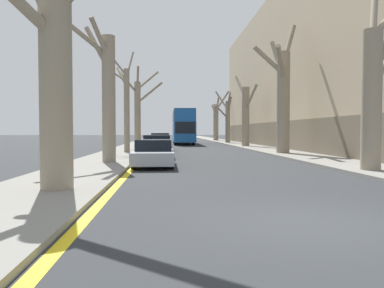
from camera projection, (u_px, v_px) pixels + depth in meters
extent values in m
plane|color=#2B2D30|center=(316.00, 224.00, 6.57)|extent=(300.00, 300.00, 0.00)
cube|color=gray|center=(145.00, 142.00, 56.03)|extent=(3.25, 120.00, 0.12)
cube|color=gray|center=(223.00, 141.00, 56.82)|extent=(3.25, 120.00, 0.12)
cube|color=tan|center=(313.00, 75.00, 38.91)|extent=(10.00, 45.00, 15.03)
cube|color=#6B5E4C|center=(265.00, 135.00, 38.80)|extent=(0.12, 44.10, 2.50)
cube|color=yellow|center=(157.00, 142.00, 56.16)|extent=(0.24, 120.00, 0.01)
cylinder|color=gray|center=(56.00, 91.00, 9.68)|extent=(0.83, 0.83, 5.36)
cylinder|color=gray|center=(46.00, 13.00, 10.31)|extent=(1.26, 1.80, 1.77)
cylinder|color=gray|center=(109.00, 100.00, 18.27)|extent=(0.65, 0.65, 6.27)
cylinder|color=gray|center=(100.00, 38.00, 17.58)|extent=(0.88, 1.42, 1.78)
cylinder|color=gray|center=(97.00, 48.00, 18.32)|extent=(1.37, 0.62, 2.17)
cylinder|color=gray|center=(78.00, 31.00, 17.38)|extent=(2.80, 1.67, 2.17)
cylinder|color=gray|center=(127.00, 111.00, 26.82)|extent=(0.41, 0.41, 6.09)
cylinder|color=gray|center=(130.00, 65.00, 27.45)|extent=(0.51, 1.62, 2.18)
cylinder|color=gray|center=(117.00, 64.00, 26.57)|extent=(1.45, 0.33, 1.79)
cylinder|color=gray|center=(122.00, 77.00, 27.65)|extent=(1.06, 2.05, 1.80)
cylinder|color=gray|center=(115.00, 74.00, 27.00)|extent=(1.88, 0.82, 1.33)
cylinder|color=gray|center=(138.00, 115.00, 36.39)|extent=(0.61, 0.61, 6.42)
cylinder|color=gray|center=(129.00, 83.00, 35.75)|extent=(1.85, 1.23, 2.10)
cylinder|color=gray|center=(150.00, 93.00, 35.85)|extent=(2.60, 1.35, 2.00)
cylinder|color=gray|center=(138.00, 76.00, 35.68)|extent=(0.41, 1.39, 1.92)
cylinder|color=gray|center=(148.00, 80.00, 37.33)|extent=(2.17, 2.22, 2.15)
cylinder|color=gray|center=(371.00, 102.00, 14.56)|extent=(0.75, 0.75, 5.56)
cylinder|color=gray|center=(384.00, 23.00, 15.31)|extent=(2.17, 1.90, 1.82)
cylinder|color=gray|center=(374.00, 16.00, 15.20)|extent=(1.25, 1.80, 2.41)
cylinder|color=gray|center=(379.00, 75.00, 15.49)|extent=(1.95, 2.12, 1.78)
cylinder|color=gray|center=(283.00, 103.00, 26.03)|extent=(0.90, 0.90, 7.13)
cylinder|color=gray|center=(278.00, 60.00, 26.79)|extent=(0.68, 2.08, 3.02)
cylinder|color=gray|center=(281.00, 63.00, 24.84)|extent=(1.41, 2.44, 2.09)
cylinder|color=gray|center=(289.00, 45.00, 26.67)|extent=(1.64, 1.90, 3.21)
cylinder|color=gray|center=(269.00, 60.00, 26.01)|extent=(2.23, 0.65, 2.10)
cylinder|color=gray|center=(246.00, 117.00, 38.18)|extent=(0.76, 0.76, 6.12)
cylinder|color=gray|center=(241.00, 88.00, 39.35)|extent=(0.81, 2.83, 2.81)
cylinder|color=gray|center=(247.00, 104.00, 39.10)|extent=(0.94, 2.14, 1.92)
cylinder|color=gray|center=(251.00, 98.00, 36.90)|extent=(0.81, 2.70, 2.41)
cylinder|color=gray|center=(228.00, 122.00, 49.67)|extent=(0.62, 0.62, 5.60)
cylinder|color=gray|center=(229.00, 99.00, 48.60)|extent=(0.23, 2.07, 1.68)
cylinder|color=gray|center=(222.00, 112.00, 49.27)|extent=(1.92, 0.85, 1.81)
cylinder|color=gray|center=(222.00, 101.00, 50.36)|extent=(1.65, 1.95, 2.68)
cylinder|color=gray|center=(230.00, 105.00, 48.96)|extent=(0.49, 1.52, 2.24)
cylinder|color=gray|center=(216.00, 123.00, 61.39)|extent=(0.83, 0.83, 6.03)
cylinder|color=gray|center=(222.00, 101.00, 60.70)|extent=(2.27, 1.62, 3.20)
cylinder|color=gray|center=(217.00, 106.00, 60.29)|extent=(0.47, 2.29, 2.95)
cylinder|color=gray|center=(214.00, 110.00, 62.03)|extent=(0.79, 1.76, 1.94)
cube|color=#19519E|center=(183.00, 132.00, 47.11)|extent=(2.48, 11.81, 2.41)
cube|color=#19519E|center=(183.00, 117.00, 47.05)|extent=(2.43, 11.58, 1.30)
cube|color=navy|center=(183.00, 111.00, 47.02)|extent=(2.43, 11.58, 0.12)
cube|color=black|center=(183.00, 128.00, 47.09)|extent=(2.51, 10.40, 1.25)
cube|color=black|center=(183.00, 116.00, 47.04)|extent=(2.51, 10.40, 0.99)
cube|color=black|center=(185.00, 128.00, 41.22)|extent=(2.23, 0.06, 1.32)
cylinder|color=black|center=(175.00, 140.00, 43.54)|extent=(0.30, 1.11, 1.11)
cylinder|color=black|center=(193.00, 140.00, 43.68)|extent=(0.30, 1.11, 1.11)
cylinder|color=black|center=(174.00, 139.00, 50.37)|extent=(0.30, 1.11, 1.11)
cylinder|color=black|center=(190.00, 139.00, 50.51)|extent=(0.30, 1.11, 1.11)
cube|color=#9EA3AD|center=(154.00, 157.00, 17.20)|extent=(1.83, 4.16, 0.55)
cube|color=black|center=(154.00, 145.00, 17.43)|extent=(1.61, 2.17, 0.51)
cylinder|color=black|center=(134.00, 162.00, 15.91)|extent=(0.20, 0.64, 0.64)
cylinder|color=black|center=(172.00, 162.00, 16.01)|extent=(0.20, 0.64, 0.64)
cylinder|color=black|center=(138.00, 158.00, 18.40)|extent=(0.20, 0.64, 0.64)
cylinder|color=black|center=(171.00, 158.00, 18.51)|extent=(0.20, 0.64, 0.64)
cube|color=black|center=(157.00, 150.00, 23.01)|extent=(1.80, 4.52, 0.59)
cube|color=black|center=(157.00, 140.00, 23.26)|extent=(1.59, 2.35, 0.62)
cylinder|color=black|center=(143.00, 154.00, 21.61)|extent=(0.20, 0.65, 0.65)
cylinder|color=black|center=(170.00, 153.00, 21.72)|extent=(0.20, 0.65, 0.65)
cylinder|color=black|center=(145.00, 151.00, 24.32)|extent=(0.20, 0.65, 0.65)
cylinder|color=black|center=(170.00, 151.00, 24.42)|extent=(0.20, 0.65, 0.65)
cube|color=#4C5156|center=(159.00, 146.00, 28.53)|extent=(1.74, 4.05, 0.59)
cube|color=black|center=(159.00, 139.00, 28.76)|extent=(1.53, 2.10, 0.55)
cylinder|color=black|center=(148.00, 149.00, 27.28)|extent=(0.20, 0.62, 0.62)
cylinder|color=black|center=(169.00, 149.00, 27.38)|extent=(0.20, 0.62, 0.62)
cylinder|color=black|center=(150.00, 148.00, 29.70)|extent=(0.20, 0.62, 0.62)
cylinder|color=black|center=(169.00, 148.00, 29.80)|extent=(0.20, 0.62, 0.62)
cube|color=olive|center=(160.00, 143.00, 34.03)|extent=(1.83, 4.18, 0.65)
cube|color=black|center=(160.00, 136.00, 34.26)|extent=(1.61, 2.18, 0.62)
cylinder|color=black|center=(151.00, 146.00, 32.73)|extent=(0.20, 0.63, 0.63)
cylinder|color=black|center=(169.00, 146.00, 32.84)|extent=(0.20, 0.63, 0.63)
cylinder|color=black|center=(152.00, 145.00, 35.23)|extent=(0.20, 0.63, 0.63)
cylinder|color=black|center=(169.00, 145.00, 35.34)|extent=(0.20, 0.63, 0.63)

